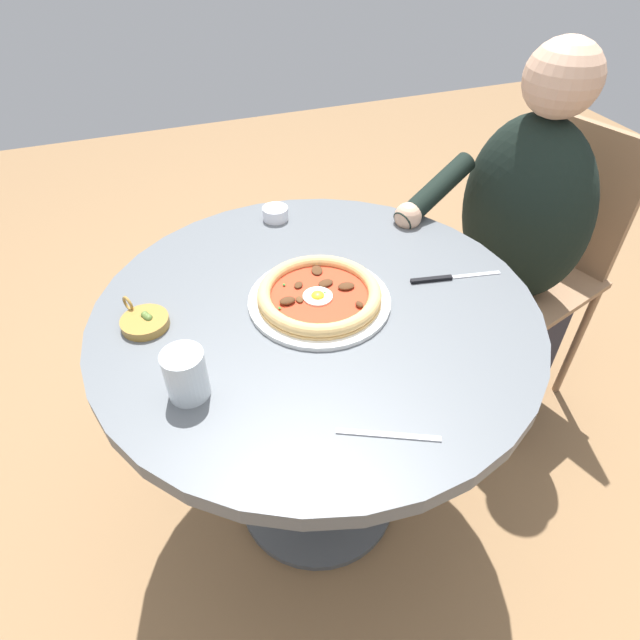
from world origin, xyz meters
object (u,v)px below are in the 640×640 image
object	(u,v)px
water_glass	(187,377)
pizza_on_plate	(319,296)
fork_utensil	(387,435)
ramekin_capers	(275,213)
dining_table	(317,358)
diner_person	(505,273)
olive_pan	(145,321)
steak_knife	(442,278)
cafe_chair_diner	(539,248)

from	to	relation	value
water_glass	pizza_on_plate	bearing A→B (deg)	117.62
fork_utensil	ramekin_capers	bearing A→B (deg)	177.91
dining_table	ramekin_capers	xyz separation A→B (m)	(-0.37, 0.02, 0.17)
water_glass	ramekin_capers	bearing A→B (deg)	148.92
pizza_on_plate	diner_person	distance (m)	0.72
olive_pan	dining_table	bearing A→B (deg)	78.60
pizza_on_plate	olive_pan	distance (m)	0.36
diner_person	fork_utensil	bearing A→B (deg)	-50.85
ramekin_capers	olive_pan	bearing A→B (deg)	-49.94
pizza_on_plate	steak_knife	size ratio (longest dim) A/B	1.44
dining_table	ramekin_capers	size ratio (longest dim) A/B	14.31
pizza_on_plate	ramekin_capers	size ratio (longest dim) A/B	4.59
cafe_chair_diner	pizza_on_plate	bearing A→B (deg)	-74.14
dining_table	olive_pan	distance (m)	0.38
olive_pan	water_glass	bearing A→B (deg)	14.32
steak_knife	fork_utensil	size ratio (longest dim) A/B	1.32
water_glass	olive_pan	size ratio (longest dim) A/B	0.82
water_glass	steak_knife	xyz separation A→B (m)	(-0.14, 0.58, -0.04)
pizza_on_plate	fork_utensil	size ratio (longest dim) A/B	1.90
dining_table	pizza_on_plate	xyz separation A→B (m)	(-0.02, 0.01, 0.17)
water_glass	fork_utensil	xyz separation A→B (m)	(0.20, 0.28, -0.04)
diner_person	cafe_chair_diner	xyz separation A→B (m)	(-0.04, 0.14, 0.03)
steak_knife	fork_utensil	xyz separation A→B (m)	(0.34, -0.30, -0.00)
fork_utensil	olive_pan	bearing A→B (deg)	-140.67
steak_knife	olive_pan	distance (m)	0.64
water_glass	diner_person	size ratio (longest dim) A/B	0.08
fork_utensil	steak_knife	bearing A→B (deg)	138.67
steak_knife	fork_utensil	distance (m)	0.45
cafe_chair_diner	fork_utensil	bearing A→B (deg)	-54.11
ramekin_capers	olive_pan	world-z (taller)	olive_pan
water_glass	olive_pan	world-z (taller)	water_glass
pizza_on_plate	diner_person	world-z (taller)	diner_person
fork_utensil	diner_person	distance (m)	0.89
water_glass	steak_knife	distance (m)	0.60
dining_table	diner_person	world-z (taller)	diner_person
diner_person	water_glass	bearing A→B (deg)	-70.26
ramekin_capers	dining_table	bearing A→B (deg)	-3.64
ramekin_capers	diner_person	bearing A→B (deg)	74.99
pizza_on_plate	diner_person	xyz separation A→B (m)	(-0.18, 0.65, -0.24)
cafe_chair_diner	water_glass	bearing A→B (deg)	-70.73
water_glass	fork_utensil	world-z (taller)	water_glass
dining_table	ramekin_capers	bearing A→B (deg)	176.36
cafe_chair_diner	diner_person	bearing A→B (deg)	-74.01
ramekin_capers	fork_utensil	size ratio (longest dim) A/B	0.41
dining_table	fork_utensil	world-z (taller)	fork_utensil
steak_knife	cafe_chair_diner	xyz separation A→B (m)	(-0.24, 0.51, -0.19)
olive_pan	cafe_chair_diner	xyz separation A→B (m)	(-0.17, 1.14, -0.20)
steak_knife	ramekin_capers	xyz separation A→B (m)	(-0.37, -0.27, 0.01)
water_glass	diner_person	xyz separation A→B (m)	(-0.34, 0.95, -0.26)
pizza_on_plate	water_glass	size ratio (longest dim) A/B	3.19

